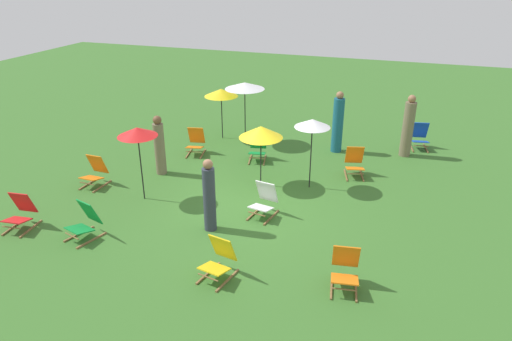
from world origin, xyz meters
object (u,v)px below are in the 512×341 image
(deckchair_3, at_px, (264,201))
(person_0, at_px, (209,197))
(umbrella_0, at_px, (137,132))
(umbrella_3, at_px, (261,132))
(umbrella_1, at_px, (313,124))
(deckchair_1, at_px, (345,269))
(person_1, at_px, (159,146))
(deckchair_5, at_px, (355,163))
(umbrella_4, at_px, (245,86))
(deckchair_6, at_px, (95,172))
(person_2, at_px, (338,124))
(deckchair_7, at_px, (420,137))
(deckchair_9, at_px, (21,213))
(umbrella_2, at_px, (221,93))
(deckchair_4, at_px, (196,142))
(deckchair_2, at_px, (219,260))
(deckchair_8, at_px, (85,222))
(person_3, at_px, (408,128))
(deckchair_0, at_px, (258,148))

(deckchair_3, height_order, person_0, person_0)
(umbrella_0, height_order, umbrella_3, umbrella_0)
(umbrella_1, distance_m, person_0, 3.34)
(deckchair_1, relative_size, person_1, 0.50)
(deckchair_5, relative_size, umbrella_3, 0.52)
(umbrella_3, xyz_separation_m, umbrella_4, (-1.48, 2.85, 0.40))
(deckchair_6, bearing_deg, person_2, 40.77)
(person_1, bearing_deg, deckchair_7, -150.48)
(deckchair_9, xyz_separation_m, person_2, (5.82, 6.83, 0.53))
(person_0, distance_m, person_1, 3.41)
(umbrella_1, distance_m, umbrella_2, 4.53)
(deckchair_3, bearing_deg, deckchair_5, 69.75)
(deckchair_6, bearing_deg, umbrella_4, 60.36)
(deckchair_7, distance_m, deckchair_9, 11.47)
(deckchair_4, relative_size, person_2, 0.44)
(umbrella_0, height_order, person_0, umbrella_0)
(deckchair_2, xyz_separation_m, deckchair_8, (-3.24, 0.35, 0.00))
(deckchair_5, height_order, deckchair_6, same)
(person_0, bearing_deg, person_1, -161.16)
(umbrella_2, height_order, umbrella_4, umbrella_4)
(person_3, bearing_deg, deckchair_8, -5.17)
(deckchair_7, relative_size, umbrella_3, 0.51)
(umbrella_1, bearing_deg, deckchair_8, -135.49)
(deckchair_8, bearing_deg, umbrella_2, 103.16)
(deckchair_9, distance_m, umbrella_1, 7.06)
(umbrella_1, bearing_deg, person_0, -120.15)
(deckchair_7, height_order, deckchair_8, same)
(deckchair_5, bearing_deg, deckchair_6, -170.93)
(umbrella_1, height_order, person_2, person_2)
(deckchair_0, height_order, deckchair_1, same)
(deckchair_9, relative_size, umbrella_4, 0.42)
(deckchair_2, height_order, umbrella_2, umbrella_2)
(deckchair_3, distance_m, umbrella_2, 5.52)
(deckchair_6, height_order, person_2, person_2)
(person_3, bearing_deg, person_0, 3.10)
(deckchair_2, height_order, person_0, person_0)
(umbrella_4, relative_size, person_3, 1.05)
(deckchair_3, distance_m, deckchair_9, 5.42)
(deckchair_1, xyz_separation_m, umbrella_3, (-2.77, 3.53, 1.12))
(deckchair_2, xyz_separation_m, deckchair_3, (0.08, 2.48, 0.00))
(deckchair_2, bearing_deg, umbrella_0, 153.98)
(deckchair_1, xyz_separation_m, deckchair_2, (-2.27, -0.46, 0.00))
(umbrella_3, bearing_deg, deckchair_2, -82.89)
(umbrella_0, bearing_deg, person_1, 103.26)
(deckchair_9, height_order, umbrella_1, umbrella_1)
(deckchair_9, bearing_deg, umbrella_2, 67.13)
(deckchair_9, height_order, person_0, person_0)
(deckchair_6, height_order, umbrella_0, umbrella_0)
(deckchair_9, relative_size, umbrella_1, 0.45)
(deckchair_5, bearing_deg, person_3, 42.37)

